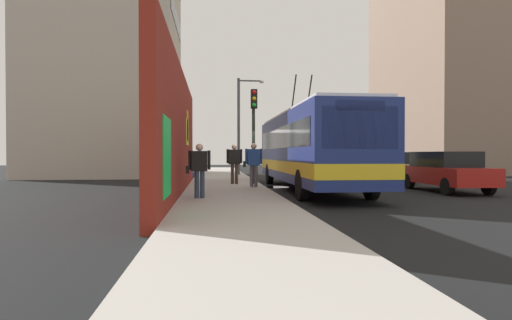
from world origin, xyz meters
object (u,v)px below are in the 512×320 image
at_px(pedestrian_midblock, 234,160).
at_px(pedestrian_at_curb, 253,161).
at_px(traffic_light, 254,120).
at_px(city_bus, 310,147).
at_px(pedestrian_near_wall, 199,166).
at_px(parked_car_red, 445,171).
at_px(parked_car_dark_gray, 325,162).
at_px(parked_car_white, 350,164).
at_px(street_lamp, 242,119).
at_px(parked_car_champagne, 384,166).

relative_size(pedestrian_midblock, pedestrian_at_curb, 1.00).
xyz_separation_m(pedestrian_midblock, traffic_light, (-0.20, -0.84, 1.77)).
height_order(city_bus, pedestrian_near_wall, city_bus).
relative_size(parked_car_red, pedestrian_at_curb, 2.54).
bearing_deg(parked_car_dark_gray, parked_car_white, 180.00).
relative_size(parked_car_red, street_lamp, 0.72).
relative_size(parked_car_red, parked_car_champagne, 0.99).
height_order(parked_car_champagne, pedestrian_near_wall, pedestrian_near_wall).
relative_size(parked_car_champagne, parked_car_white, 1.04).
xyz_separation_m(parked_car_red, traffic_light, (2.75, 7.35, 2.14)).
bearing_deg(traffic_light, pedestrian_midblock, 76.72).
relative_size(parked_car_white, traffic_light, 1.05).
xyz_separation_m(parked_car_champagne, street_lamp, (5.71, 7.25, 2.92)).
bearing_deg(parked_car_champagne, traffic_light, 113.65).
bearing_deg(street_lamp, parked_car_champagne, -128.24).
distance_m(city_bus, parked_car_white, 11.86).
bearing_deg(parked_car_champagne, city_bus, 132.83).
xyz_separation_m(pedestrian_at_curb, traffic_light, (1.50, -0.16, 1.77)).
distance_m(parked_car_red, parked_car_champagne, 5.97).
bearing_deg(parked_car_dark_gray, pedestrian_midblock, 151.43).
relative_size(parked_car_dark_gray, pedestrian_near_wall, 2.60).
distance_m(city_bus, pedestrian_near_wall, 6.06).
distance_m(parked_car_champagne, traffic_light, 8.30).
distance_m(parked_car_champagne, street_lamp, 9.68).
bearing_deg(city_bus, traffic_light, 53.31).
xyz_separation_m(parked_car_champagne, pedestrian_midblock, (-3.02, 8.19, 0.37)).
relative_size(parked_car_white, parked_car_dark_gray, 1.02).
height_order(pedestrian_at_curb, street_lamp, street_lamp).
xyz_separation_m(pedestrian_near_wall, traffic_light, (5.73, -2.23, 1.86)).
relative_size(parked_car_white, pedestrian_midblock, 2.48).
bearing_deg(parked_car_champagne, street_lamp, 51.76).
bearing_deg(parked_car_white, city_bus, 153.92).
distance_m(parked_car_white, street_lamp, 7.82).
bearing_deg(traffic_light, parked_car_champagne, -66.35).
bearing_deg(pedestrian_near_wall, pedestrian_at_curb, -26.10).
relative_size(parked_car_dark_gray, pedestrian_at_curb, 2.42).
height_order(parked_car_red, street_lamp, street_lamp).
relative_size(city_bus, parked_car_dark_gray, 2.78).
xyz_separation_m(city_bus, parked_car_dark_gray, (16.85, -5.20, -0.94)).
xyz_separation_m(pedestrian_midblock, pedestrian_near_wall, (-5.93, 1.39, -0.09)).
xyz_separation_m(parked_car_dark_gray, street_lamp, (-6.32, 7.25, 2.92)).
relative_size(pedestrian_at_curb, pedestrian_near_wall, 1.08).
distance_m(pedestrian_midblock, pedestrian_at_curb, 1.83).
distance_m(parked_car_red, parked_car_dark_gray, 18.00).
xyz_separation_m(parked_car_champagne, parked_car_white, (5.80, 0.00, -0.00)).
height_order(parked_car_red, traffic_light, traffic_light).
bearing_deg(parked_car_white, parked_car_champagne, -180.00).
distance_m(pedestrian_near_wall, traffic_light, 6.42).
height_order(parked_car_champagne, parked_car_white, same).
distance_m(city_bus, parked_car_dark_gray, 17.66).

